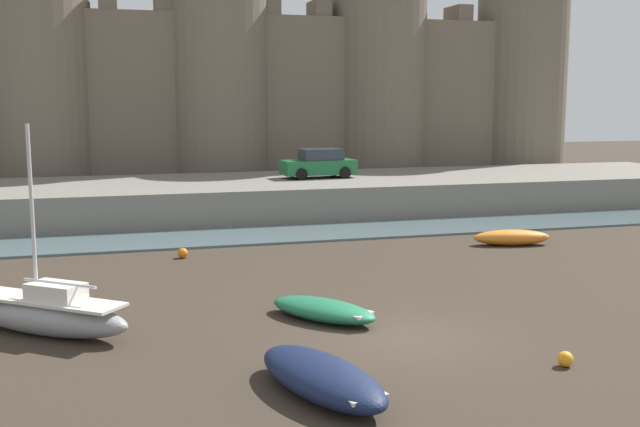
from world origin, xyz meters
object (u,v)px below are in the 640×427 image
(rowboat_near_channel_left, at_px, (512,237))
(sailboat_midflat_centre, at_px, (46,313))
(mooring_buoy_near_channel, at_px, (183,253))
(car_quay_centre_west, at_px, (319,164))
(rowboat_near_channel_right, at_px, (322,376))
(rowboat_midflat_right, at_px, (323,309))
(mooring_buoy_off_centre, at_px, (565,359))

(rowboat_near_channel_left, distance_m, sailboat_midflat_centre, 19.49)
(mooring_buoy_near_channel, relative_size, car_quay_centre_west, 0.09)
(car_quay_centre_west, bearing_deg, rowboat_near_channel_left, -68.70)
(mooring_buoy_near_channel, bearing_deg, rowboat_near_channel_right, -84.47)
(rowboat_midflat_right, xyz_separation_m, rowboat_near_channel_right, (-1.53, -5.17, 0.10))
(rowboat_midflat_right, bearing_deg, sailboat_midflat_centre, 174.44)
(rowboat_midflat_right, xyz_separation_m, mooring_buoy_off_centre, (4.30, -5.09, -0.12))
(rowboat_near_channel_left, distance_m, rowboat_near_channel_right, 18.15)
(mooring_buoy_off_centre, bearing_deg, rowboat_midflat_right, 130.16)
(car_quay_centre_west, bearing_deg, sailboat_midflat_centre, -123.00)
(rowboat_near_channel_right, height_order, mooring_buoy_off_centre, rowboat_near_channel_right)
(rowboat_near_channel_left, distance_m, mooring_buoy_near_channel, 13.66)
(sailboat_midflat_centre, height_order, car_quay_centre_west, sailboat_midflat_centre)
(sailboat_midflat_centre, height_order, mooring_buoy_near_channel, sailboat_midflat_centre)
(mooring_buoy_off_centre, bearing_deg, rowboat_near_channel_left, 64.50)
(mooring_buoy_near_channel, height_order, mooring_buoy_off_centre, mooring_buoy_near_channel)
(car_quay_centre_west, bearing_deg, mooring_buoy_near_channel, -127.39)
(mooring_buoy_near_channel, xyz_separation_m, mooring_buoy_off_centre, (7.24, -14.51, -0.02))
(sailboat_midflat_centre, height_order, mooring_buoy_off_centre, sailboat_midflat_centre)
(rowboat_midflat_right, bearing_deg, mooring_buoy_off_centre, -49.84)
(rowboat_midflat_right, height_order, rowboat_near_channel_left, rowboat_near_channel_left)
(mooring_buoy_near_channel, bearing_deg, car_quay_centre_west, 52.61)
(rowboat_midflat_right, xyz_separation_m, rowboat_near_channel_left, (10.67, 8.27, 0.05))
(sailboat_midflat_centre, xyz_separation_m, car_quay_centre_west, (13.06, 20.11, 1.97))
(rowboat_midflat_right, bearing_deg, mooring_buoy_near_channel, 107.33)
(mooring_buoy_near_channel, distance_m, mooring_buoy_off_centre, 16.21)
(sailboat_midflat_centre, relative_size, rowboat_near_channel_right, 1.28)
(mooring_buoy_near_channel, bearing_deg, sailboat_midflat_centre, -116.53)
(rowboat_near_channel_right, bearing_deg, sailboat_midflat_centre, 134.41)
(rowboat_near_channel_right, xyz_separation_m, mooring_buoy_near_channel, (-1.41, 14.59, -0.20))
(mooring_buoy_off_centre, bearing_deg, sailboat_midflat_centre, 153.39)
(rowboat_near_channel_right, height_order, mooring_buoy_near_channel, rowboat_near_channel_right)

